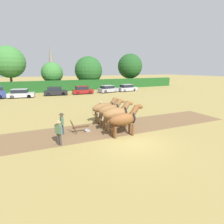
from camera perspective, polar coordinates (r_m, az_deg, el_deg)
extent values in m
plane|color=#998447|center=(12.02, 6.56, -9.61)|extent=(240.00, 240.00, 0.00)
cube|color=brown|center=(13.53, -18.54, -7.53)|extent=(31.27, 5.91, 0.01)
cube|color=#1E511E|center=(40.54, -18.39, 8.02)|extent=(66.42, 1.41, 2.37)
cylinder|color=brown|center=(41.60, -29.97, 8.47)|extent=(0.44, 0.44, 4.45)
sphere|color=#387533|center=(41.55, -30.63, 13.87)|extent=(6.24, 6.24, 6.24)
cylinder|color=brown|center=(43.25, -18.69, 8.49)|extent=(0.44, 0.44, 2.64)
sphere|color=#387533|center=(43.12, -18.96, 11.99)|extent=(4.84, 4.84, 4.84)
cylinder|color=#423323|center=(45.06, -7.53, 9.28)|extent=(0.44, 0.44, 2.64)
sphere|color=#235623|center=(44.93, -7.66, 13.33)|extent=(6.77, 6.77, 6.77)
cylinder|color=#423323|center=(51.42, 5.79, 10.45)|extent=(0.44, 0.44, 3.70)
sphere|color=#1E4C1E|center=(51.35, 5.89, 14.63)|extent=(6.90, 6.90, 6.90)
cylinder|color=gray|center=(84.00, -18.96, 12.17)|extent=(2.17, 2.17, 6.98)
cone|color=slate|center=(84.25, -19.39, 17.43)|extent=(2.39, 2.39, 8.53)
ellipsoid|color=brown|center=(12.55, 3.54, -2.43)|extent=(2.23, 1.06, 0.87)
cylinder|color=brown|center=(13.33, 5.70, -5.20)|extent=(0.18, 0.18, 0.86)
cylinder|color=brown|center=(12.92, 6.80, -5.86)|extent=(0.18, 0.18, 0.86)
cylinder|color=brown|center=(12.74, 0.11, -6.05)|extent=(0.18, 0.18, 0.86)
cylinder|color=brown|center=(12.30, 1.06, -6.78)|extent=(0.18, 0.18, 0.86)
cylinder|color=brown|center=(12.86, 7.24, 0.26)|extent=(0.86, 0.47, 0.95)
ellipsoid|color=brown|center=(13.02, 8.98, 1.81)|extent=(0.69, 0.30, 0.54)
cube|color=black|center=(12.92, 8.03, 1.14)|extent=(0.45, 0.11, 0.60)
cylinder|color=black|center=(12.16, -0.82, -3.39)|extent=(0.30, 0.14, 0.71)
torus|color=black|center=(12.89, 6.56, -1.75)|extent=(0.17, 0.90, 0.89)
ellipsoid|color=brown|center=(13.63, 1.11, -0.52)|extent=(2.18, 1.14, 0.96)
cylinder|color=brown|center=(14.40, 3.13, -3.51)|extent=(0.18, 0.18, 0.96)
cylinder|color=brown|center=(13.93, 4.15, -4.13)|extent=(0.18, 0.18, 0.96)
cylinder|color=brown|center=(13.86, -1.98, -4.18)|extent=(0.18, 0.18, 0.96)
cylinder|color=brown|center=(13.37, -1.10, -4.86)|extent=(0.18, 0.18, 0.96)
cylinder|color=brown|center=(13.90, 4.50, 1.80)|extent=(0.84, 0.51, 0.88)
ellipsoid|color=brown|center=(14.03, 5.94, 3.05)|extent=(0.69, 0.30, 0.54)
cube|color=gray|center=(13.94, 5.15, 2.68)|extent=(0.40, 0.10, 0.53)
cylinder|color=gray|center=(13.28, -2.84, -1.36)|extent=(0.30, 0.14, 0.71)
torus|color=black|center=(13.92, 3.89, 0.09)|extent=(0.17, 0.98, 0.97)
ellipsoid|color=brown|center=(14.76, -0.95, 0.59)|extent=(1.97, 1.11, 0.95)
cylinder|color=brown|center=(15.47, 0.80, -2.25)|extent=(0.18, 0.18, 0.96)
cylinder|color=brown|center=(14.99, 1.66, -2.78)|extent=(0.18, 0.18, 0.96)
cylinder|color=brown|center=(15.02, -3.52, -2.77)|extent=(0.18, 0.18, 0.96)
cylinder|color=brown|center=(14.53, -2.78, -3.34)|extent=(0.18, 0.18, 0.96)
cylinder|color=brown|center=(14.99, 1.92, 2.62)|extent=(0.81, 0.50, 0.85)
ellipsoid|color=brown|center=(15.10, 3.21, 3.72)|extent=(0.69, 0.30, 0.54)
cube|color=gray|center=(15.02, 2.50, 3.42)|extent=(0.38, 0.10, 0.51)
cylinder|color=gray|center=(14.47, -4.26, -0.12)|extent=(0.30, 0.14, 0.71)
torus|color=black|center=(15.01, 1.41, 1.10)|extent=(0.17, 0.96, 0.96)
ellipsoid|color=brown|center=(15.93, -2.71, 1.35)|extent=(2.23, 1.07, 0.89)
cylinder|color=brown|center=(16.62, -0.71, -1.17)|extent=(0.18, 0.18, 0.94)
cylinder|color=brown|center=(16.16, 0.00, -1.60)|extent=(0.18, 0.18, 0.94)
cylinder|color=brown|center=(16.14, -5.34, -1.68)|extent=(0.18, 0.18, 0.94)
cylinder|color=brown|center=(15.67, -4.76, -2.14)|extent=(0.18, 0.18, 0.94)
cylinder|color=brown|center=(16.18, 0.34, 3.24)|extent=(0.79, 0.47, 0.84)
ellipsoid|color=brown|center=(16.29, 1.57, 4.28)|extent=(0.69, 0.30, 0.54)
cube|color=gray|center=(16.22, 0.89, 3.94)|extent=(0.39, 0.10, 0.52)
cylinder|color=gray|center=(15.62, -6.25, 0.69)|extent=(0.30, 0.14, 0.71)
torus|color=black|center=(16.19, -0.19, 1.83)|extent=(0.17, 0.91, 0.90)
cube|color=#4C331E|center=(13.66, -10.12, -4.81)|extent=(1.27, 0.18, 0.12)
cube|color=#939399|center=(13.89, -8.02, -5.94)|extent=(0.49, 0.23, 0.39)
cylinder|color=#4C331E|center=(13.71, -12.65, -4.43)|extent=(0.40, 0.08, 0.96)
cylinder|color=#4C331E|center=(13.33, -12.31, -4.93)|extent=(0.40, 0.08, 0.96)
cylinder|color=#28334C|center=(13.78, -15.95, -5.24)|extent=(0.14, 0.14, 0.78)
cylinder|color=#28334C|center=(13.59, -15.79, -5.49)|extent=(0.14, 0.14, 0.78)
cube|color=#4C6B4C|center=(13.49, -16.05, -2.69)|extent=(0.20, 0.46, 0.55)
sphere|color=tan|center=(13.38, -16.16, -1.09)|extent=(0.21, 0.21, 0.21)
cylinder|color=#4C6B4C|center=(13.75, -16.26, -2.49)|extent=(0.09, 0.09, 0.52)
cylinder|color=#4C6B4C|center=(13.23, -15.82, -3.09)|extent=(0.09, 0.09, 0.52)
cylinder|color=#42382D|center=(13.37, -16.18, -0.83)|extent=(0.40, 0.40, 0.02)
cylinder|color=#42382D|center=(13.36, -16.19, -0.62)|extent=(0.20, 0.20, 0.10)
cylinder|color=#28334C|center=(17.47, -3.99, -0.57)|extent=(0.14, 0.14, 0.87)
cylinder|color=#28334C|center=(17.38, -3.32, -0.64)|extent=(0.14, 0.14, 0.87)
cube|color=tan|center=(17.26, -3.69, 1.79)|extent=(0.48, 0.52, 0.62)
sphere|color=tan|center=(17.17, -3.71, 3.20)|extent=(0.24, 0.24, 0.24)
cylinder|color=tan|center=(17.39, -4.58, 1.80)|extent=(0.09, 0.09, 0.58)
cylinder|color=tan|center=(17.13, -2.79, 1.64)|extent=(0.09, 0.09, 0.58)
cylinder|color=#38332D|center=(11.87, -17.21, -8.39)|extent=(0.14, 0.14, 0.80)
cylinder|color=#38332D|center=(11.73, -16.52, -8.62)|extent=(0.14, 0.14, 0.80)
cube|color=#4C6B4C|center=(11.57, -17.10, -5.38)|extent=(0.41, 0.50, 0.56)
sphere|color=tan|center=(11.45, -17.24, -3.51)|extent=(0.22, 0.22, 0.22)
cylinder|color=#4C6B4C|center=(11.78, -18.00, -5.23)|extent=(0.09, 0.09, 0.53)
cylinder|color=#4C6B4C|center=(11.38, -16.15, -5.76)|extent=(0.09, 0.09, 0.53)
cylinder|color=tan|center=(11.43, -17.26, -3.20)|extent=(0.41, 0.41, 0.02)
cylinder|color=tan|center=(11.42, -17.28, -2.96)|extent=(0.20, 0.20, 0.10)
cube|color=#A8A8B2|center=(33.76, -27.45, 5.01)|extent=(4.41, 2.52, 0.70)
cube|color=black|center=(33.73, -27.92, 6.06)|extent=(2.75, 2.03, 0.59)
cube|color=#A8A8B2|center=(33.70, -27.98, 6.61)|extent=(2.75, 2.03, 0.06)
cylinder|color=black|center=(34.31, -25.07, 5.02)|extent=(0.64, 0.33, 0.61)
cylinder|color=black|center=(32.81, -25.46, 4.63)|extent=(0.64, 0.33, 0.61)
cylinder|color=black|center=(34.81, -29.25, 4.67)|extent=(0.64, 0.33, 0.61)
cylinder|color=black|center=(33.34, -29.82, 4.27)|extent=(0.64, 0.33, 0.61)
cube|color=black|center=(34.61, -17.82, 6.11)|extent=(4.45, 2.52, 0.73)
cube|color=black|center=(34.54, -18.25, 7.19)|extent=(2.77, 2.03, 0.62)
cube|color=black|center=(34.50, -18.29, 7.75)|extent=(2.77, 2.03, 0.06)
cylinder|color=black|center=(35.39, -15.66, 6.05)|extent=(0.66, 0.33, 0.63)
cylinder|color=black|center=(33.86, -15.61, 5.72)|extent=(0.66, 0.33, 0.63)
cylinder|color=black|center=(35.46, -19.87, 5.75)|extent=(0.66, 0.33, 0.63)
cylinder|color=black|center=(33.93, -20.01, 5.42)|extent=(0.66, 0.33, 0.63)
cube|color=maroon|center=(35.28, -9.48, 6.71)|extent=(4.08, 2.12, 0.73)
cube|color=black|center=(35.16, -9.84, 7.77)|extent=(2.49, 1.82, 0.61)
cube|color=maroon|center=(35.13, -9.86, 8.32)|extent=(2.49, 1.82, 0.06)
cylinder|color=black|center=(36.37, -7.87, 6.62)|extent=(0.64, 0.27, 0.63)
cylinder|color=black|center=(34.84, -7.18, 6.33)|extent=(0.64, 0.27, 0.63)
cylinder|color=black|center=(35.83, -11.68, 6.36)|extent=(0.64, 0.27, 0.63)
cylinder|color=black|center=(34.27, -11.15, 6.06)|extent=(0.64, 0.27, 0.63)
cube|color=#9E9EA8|center=(37.12, -1.23, 7.22)|extent=(4.45, 2.50, 0.69)
cube|color=black|center=(36.93, -1.50, 8.16)|extent=(2.76, 2.04, 0.56)
cube|color=#9E9EA8|center=(36.90, -1.50, 8.63)|extent=(2.76, 2.04, 0.06)
cylinder|color=black|center=(38.54, -0.34, 7.18)|extent=(0.71, 0.33, 0.68)
cylinder|color=black|center=(37.28, 1.13, 6.96)|extent=(0.71, 0.33, 0.68)
cylinder|color=black|center=(37.05, -3.60, 6.89)|extent=(0.71, 0.33, 0.68)
cylinder|color=black|center=(35.75, -2.18, 6.66)|extent=(0.71, 0.33, 0.68)
cube|color=#A8A8B2|center=(39.28, 5.03, 7.53)|extent=(4.57, 2.16, 0.71)
cube|color=black|center=(39.08, 4.79, 8.47)|extent=(2.79, 1.82, 0.61)
cube|color=#A8A8B2|center=(39.05, 4.80, 8.96)|extent=(2.79, 1.82, 0.06)
cylinder|color=black|center=(40.74, 5.90, 7.42)|extent=(0.62, 0.28, 0.61)
cylinder|color=black|center=(39.56, 7.28, 7.19)|extent=(0.62, 0.28, 0.61)
cylinder|color=black|center=(39.10, 2.73, 7.21)|extent=(0.62, 0.28, 0.61)
cylinder|color=black|center=(37.88, 4.07, 6.98)|extent=(0.62, 0.28, 0.61)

